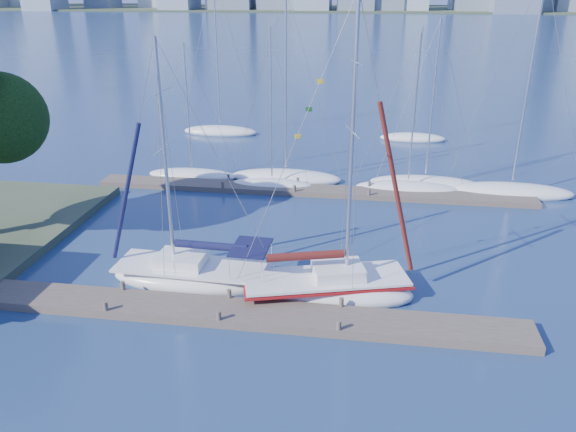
# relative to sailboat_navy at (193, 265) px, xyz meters

# --- Properties ---
(ground) EXTENTS (700.00, 700.00, 0.00)m
(ground) POSITION_rel_sailboat_navy_xyz_m (2.20, -2.65, -0.94)
(ground) COLOR navy
(ground) RESTS_ON ground
(near_dock) EXTENTS (26.00, 2.00, 0.40)m
(near_dock) POSITION_rel_sailboat_navy_xyz_m (2.20, -2.65, -0.74)
(near_dock) COLOR #4F433A
(near_dock) RESTS_ON ground
(far_dock) EXTENTS (30.00, 1.80, 0.36)m
(far_dock) POSITION_rel_sailboat_navy_xyz_m (4.20, 13.35, -0.76)
(far_dock) COLOR #4F433A
(far_dock) RESTS_ON ground
(far_shore) EXTENTS (800.00, 100.00, 1.50)m
(far_shore) POSITION_rel_sailboat_navy_xyz_m (2.20, 317.35, -0.94)
(far_shore) COLOR #38472D
(far_shore) RESTS_ON ground
(sailboat_navy) EXTENTS (8.09, 2.90, 11.98)m
(sailboat_navy) POSITION_rel_sailboat_navy_xyz_m (0.00, 0.00, 0.00)
(sailboat_navy) COLOR white
(sailboat_navy) RESTS_ON ground
(sailboat_maroon) EXTENTS (8.49, 4.76, 13.79)m
(sailboat_maroon) POSITION_rel_sailboat_navy_xyz_m (6.41, -0.19, 0.17)
(sailboat_maroon) COLOR white
(sailboat_maroon) RESTS_ON ground
(bg_boat_0) EXTENTS (6.76, 2.12, 9.98)m
(bg_boat_0) POSITION_rel_sailboat_navy_xyz_m (-4.87, 15.40, -0.73)
(bg_boat_0) COLOR white
(bg_boat_0) RESTS_ON ground
(bg_boat_1) EXTENTS (6.28, 4.27, 11.15)m
(bg_boat_1) POSITION_rel_sailboat_navy_xyz_m (1.40, 13.99, -0.71)
(bg_boat_1) COLOR white
(bg_boat_1) RESTS_ON ground
(bg_boat_2) EXTENTS (8.49, 4.24, 13.37)m
(bg_boat_2) POSITION_rel_sailboat_navy_xyz_m (2.15, 15.70, -0.67)
(bg_boat_2) COLOR white
(bg_boat_2) RESTS_ON ground
(bg_boat_3) EXTENTS (7.42, 2.85, 10.87)m
(bg_boat_3) POSITION_rel_sailboat_navy_xyz_m (10.86, 14.61, -0.71)
(bg_boat_3) COLOR white
(bg_boat_3) RESTS_ON ground
(bg_boat_4) EXTENTS (7.92, 5.16, 11.70)m
(bg_boat_4) POSITION_rel_sailboat_navy_xyz_m (12.13, 16.00, -0.71)
(bg_boat_4) COLOR white
(bg_boat_4) RESTS_ON ground
(bg_boat_5) EXTENTS (8.65, 4.99, 14.64)m
(bg_boat_5) POSITION_rel_sailboat_navy_xyz_m (17.81, 14.93, -0.65)
(bg_boat_5) COLOR white
(bg_boat_5) RESTS_ON ground
(bg_boat_6) EXTENTS (7.53, 4.61, 14.78)m
(bg_boat_6) POSITION_rel_sailboat_navy_xyz_m (-6.16, 28.51, -0.65)
(bg_boat_6) COLOR white
(bg_boat_6) RESTS_ON ground
(bg_boat_7) EXTENTS (6.24, 2.91, 10.32)m
(bg_boat_7) POSITION_rel_sailboat_navy_xyz_m (12.03, 28.77, -0.72)
(bg_boat_7) COLOR white
(bg_boat_7) RESTS_ON ground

